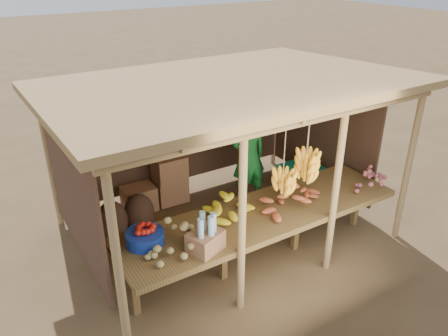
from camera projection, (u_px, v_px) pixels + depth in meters
ground at (224, 229)px, 6.74m from camera, size 60.00×60.00×0.00m
stall_structure at (220, 108)px, 5.98m from camera, size 4.70×3.50×2.43m
counter at (262, 217)px, 5.69m from camera, size 3.90×1.05×0.80m
potato_heap at (180, 234)px, 4.91m from camera, size 0.90×0.59×0.36m
sweet_potato_heap at (291, 191)px, 5.81m from camera, size 1.06×0.87×0.36m
onion_heap at (369, 175)px, 6.25m from camera, size 0.72×0.47×0.35m
banana_pile at (228, 205)px, 5.50m from camera, size 0.74×0.57×0.35m
tomato_basin at (145, 237)px, 5.01m from camera, size 0.45×0.45×0.23m
bottle_box at (205, 237)px, 4.87m from camera, size 0.45×0.41×0.47m
vendor at (249, 156)px, 7.14m from camera, size 0.64×0.44×1.70m
tarp_crate at (300, 181)px, 7.50m from camera, size 0.65×0.56×0.77m
carton_stack at (160, 185)px, 7.25m from camera, size 1.10×0.44×0.82m
burlap_sacks at (126, 214)px, 6.62m from camera, size 0.90×0.47×0.63m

